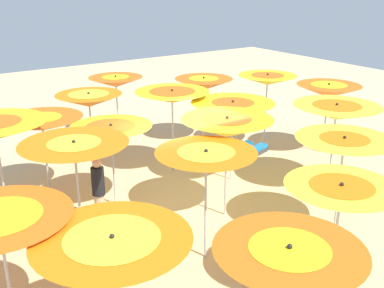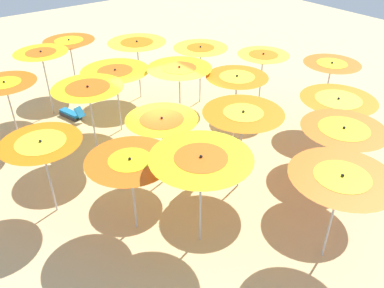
% 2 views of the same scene
% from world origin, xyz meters
% --- Properties ---
extents(ground, '(40.51, 40.51, 0.04)m').
position_xyz_m(ground, '(0.00, 0.00, -0.02)').
color(ground, '#D1B57F').
extents(beach_umbrella_1, '(1.99, 1.99, 2.25)m').
position_xyz_m(beach_umbrella_1, '(0.58, -4.02, 2.00)').
color(beach_umbrella_1, '#B2B2B7').
rests_on(beach_umbrella_1, ground).
extents(beach_umbrella_2, '(2.09, 2.09, 2.17)m').
position_xyz_m(beach_umbrella_2, '(2.44, -2.62, 1.94)').
color(beach_umbrella_2, '#B2B2B7').
rests_on(beach_umbrella_2, ground).
extents(beach_umbrella_3, '(2.29, 2.29, 2.55)m').
position_xyz_m(beach_umbrella_3, '(3.77, -1.60, 2.29)').
color(beach_umbrella_3, '#B2B2B7').
rests_on(beach_umbrella_3, ground).
extents(beach_umbrella_4, '(2.22, 2.22, 2.42)m').
position_xyz_m(beach_umbrella_4, '(5.92, 0.40, 2.16)').
color(beach_umbrella_4, '#B2B2B7').
rests_on(beach_umbrella_4, ground).
extents(beach_umbrella_5, '(1.98, 1.98, 2.29)m').
position_xyz_m(beach_umbrella_5, '(-3.46, -3.75, 2.03)').
color(beach_umbrella_5, '#B2B2B7').
rests_on(beach_umbrella_5, ground).
extents(beach_umbrella_6, '(2.12, 2.12, 2.51)m').
position_xyz_m(beach_umbrella_6, '(-1.10, -1.99, 2.29)').
color(beach_umbrella_6, '#B2B2B7').
rests_on(beach_umbrella_6, ground).
extents(beach_umbrella_7, '(1.99, 1.99, 2.17)m').
position_xyz_m(beach_umbrella_7, '(1.28, -0.98, 1.93)').
color(beach_umbrella_7, '#B2B2B7').
rests_on(beach_umbrella_7, ground).
extents(beach_umbrella_8, '(2.15, 2.15, 2.50)m').
position_xyz_m(beach_umbrella_8, '(2.78, 0.58, 2.29)').
color(beach_umbrella_8, '#B2B2B7').
rests_on(beach_umbrella_8, ground).
extents(beach_umbrella_9, '(2.18, 2.18, 2.26)m').
position_xyz_m(beach_umbrella_9, '(4.64, 2.36, 2.02)').
color(beach_umbrella_9, '#B2B2B7').
rests_on(beach_umbrella_9, ground).
extents(beach_umbrella_10, '(1.90, 1.90, 2.53)m').
position_xyz_m(beach_umbrella_10, '(-4.81, -2.07, 2.31)').
color(beach_umbrella_10, '#B2B2B7').
rests_on(beach_umbrella_10, ground).
extents(beach_umbrella_11, '(2.29, 2.29, 2.34)m').
position_xyz_m(beach_umbrella_11, '(-2.15, -0.56, 2.09)').
color(beach_umbrella_11, '#B2B2B7').
rests_on(beach_umbrella_11, ground).
extents(beach_umbrella_12, '(2.13, 2.13, 2.51)m').
position_xyz_m(beach_umbrella_12, '(-0.69, 1.02, 2.24)').
color(beach_umbrella_12, '#B2B2B7').
rests_on(beach_umbrella_12, ground).
extents(beach_umbrella_13, '(1.99, 1.99, 2.39)m').
position_xyz_m(beach_umbrella_13, '(0.77, 2.22, 2.18)').
color(beach_umbrella_13, '#B2B2B7').
rests_on(beach_umbrella_13, ground).
extents(beach_umbrella_14, '(2.24, 2.24, 2.20)m').
position_xyz_m(beach_umbrella_14, '(3.48, 3.77, 1.95)').
color(beach_umbrella_14, '#B2B2B7').
rests_on(beach_umbrella_14, ground).
extents(beach_umbrella_15, '(2.03, 2.03, 2.33)m').
position_xyz_m(beach_umbrella_15, '(-6.04, -0.56, 2.08)').
color(beach_umbrella_15, '#B2B2B7').
rests_on(beach_umbrella_15, ground).
extents(beach_umbrella_16, '(2.28, 2.28, 2.40)m').
position_xyz_m(beach_umbrella_16, '(-4.04, 1.39, 2.16)').
color(beach_umbrella_16, '#B2B2B7').
rests_on(beach_umbrella_16, ground).
extents(beach_umbrella_17, '(2.08, 2.08, 2.33)m').
position_xyz_m(beach_umbrella_17, '(-2.22, 3.09, 2.11)').
color(beach_umbrella_17, '#B2B2B7').
rests_on(beach_umbrella_17, ground).
extents(beach_umbrella_18, '(1.92, 1.92, 2.29)m').
position_xyz_m(beach_umbrella_18, '(-0.33, 4.55, 2.04)').
color(beach_umbrella_18, '#B2B2B7').
rests_on(beach_umbrella_18, ground).
extents(beach_umbrella_19, '(1.93, 1.93, 2.41)m').
position_xyz_m(beach_umbrella_19, '(1.90, 5.54, 2.16)').
color(beach_umbrella_19, '#B2B2B7').
rests_on(beach_umbrella_19, ground).
extents(lounger_0, '(1.18, 1.17, 0.54)m').
position_xyz_m(lounger_0, '(5.04, 3.00, 0.19)').
color(lounger_0, silver).
rests_on(lounger_0, ground).
extents(lounger_1, '(0.84, 1.15, 0.62)m').
position_xyz_m(lounger_1, '(0.34, 3.95, 0.21)').
color(lounger_1, silver).
rests_on(lounger_1, ground).
extents(lounger_2, '(1.24, 0.62, 0.59)m').
position_xyz_m(lounger_2, '(-4.05, -1.64, 0.19)').
color(lounger_2, '#333338').
rests_on(lounger_2, ground).
extents(beachgoer_0, '(0.30, 0.30, 1.64)m').
position_xyz_m(beachgoer_0, '(2.00, -0.27, 0.85)').
color(beachgoer_0, '#D8A87F').
rests_on(beachgoer_0, ground).
extents(beach_ball, '(0.29, 0.29, 0.29)m').
position_xyz_m(beach_ball, '(5.24, 3.82, 0.15)').
color(beach_ball, '#337FE5').
rests_on(beach_ball, ground).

